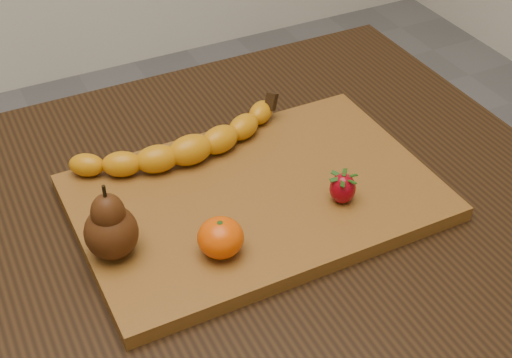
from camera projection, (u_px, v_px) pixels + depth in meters
name	position (u px, v px, depth m)	size (l,w,h in m)	color
table	(196.00, 271.00, 0.96)	(1.00, 0.70, 0.76)	black
cutting_board	(256.00, 197.00, 0.91)	(0.45, 0.30, 0.02)	brown
banana	(190.00, 150.00, 0.94)	(0.26, 0.07, 0.04)	orange
pear	(109.00, 221.00, 0.79)	(0.06, 0.06, 0.10)	#44210A
mandarin	(221.00, 238.00, 0.80)	(0.05, 0.05, 0.05)	#E14A02
strawberry	(343.00, 187.00, 0.88)	(0.03, 0.03, 0.04)	maroon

